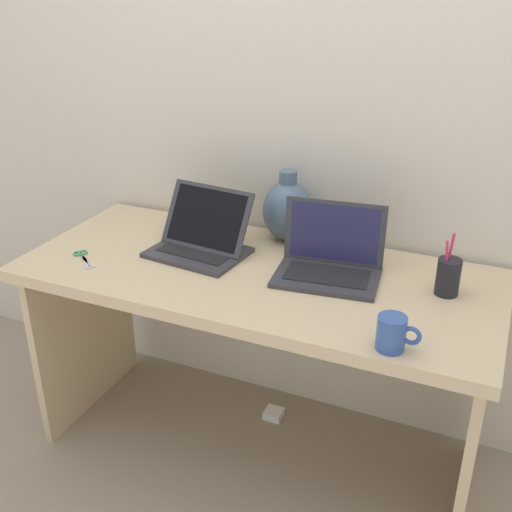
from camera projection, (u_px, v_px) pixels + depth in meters
The scene contains 10 objects.
ground_plane at pixel (256, 448), 2.29m from camera, with size 6.00×6.00×0.00m, color gray.
back_wall at pixel (300, 103), 2.09m from camera, with size 4.40×0.04×2.40m, color beige.
desk at pixel (256, 312), 2.04m from camera, with size 1.53×0.67×0.74m.
laptop_left at pixel (202, 236), 2.08m from camera, with size 0.33×0.27×0.21m.
laptop_right at pixel (330, 256), 1.93m from camera, with size 0.34×0.26×0.22m.
green_vase at pixel (287, 210), 2.16m from camera, with size 0.17×0.17×0.25m.
coffee_mug at pixel (392, 333), 1.55m from camera, with size 0.11×0.08×0.09m.
pen_cup at pixel (448, 276), 1.81m from camera, with size 0.07×0.07×0.19m.
scissors at pixel (83, 256), 2.06m from camera, with size 0.13×0.11×0.01m.
power_brick at pixel (274, 414), 2.45m from camera, with size 0.07×0.07×0.03m, color white.
Camera 1 is at (0.71, -1.62, 1.62)m, focal length 43.41 mm.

